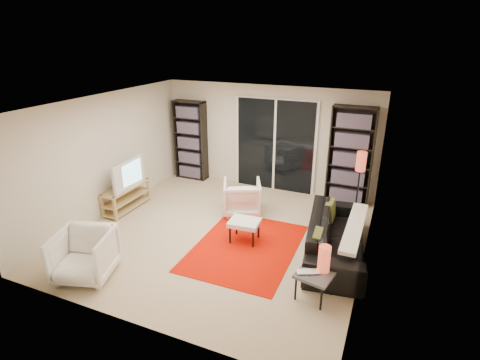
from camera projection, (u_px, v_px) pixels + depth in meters
name	position (u px, v px, depth m)	size (l,w,h in m)	color
floor	(221.00, 234.00, 6.91)	(5.00, 5.00, 0.00)	#C9B68E
wall_back	(267.00, 138.00, 8.61)	(5.00, 0.02, 2.40)	beige
wall_front	(126.00, 242.00, 4.33)	(5.00, 0.02, 2.40)	beige
wall_left	(106.00, 156.00, 7.38)	(0.02, 5.00, 2.40)	beige
wall_right	(371.00, 196.00, 5.56)	(0.02, 5.00, 2.40)	beige
ceiling	(218.00, 103.00, 6.03)	(5.00, 5.00, 0.02)	white
sliding_door	(275.00, 146.00, 8.56)	(1.92, 0.08, 2.16)	white
bookshelf_left	(190.00, 140.00, 9.26)	(0.80, 0.30, 1.95)	black
bookshelf_right	(350.00, 156.00, 7.83)	(0.90, 0.30, 2.10)	black
tv_stand	(127.00, 197.00, 7.82)	(0.37, 1.17, 0.50)	tan
tv	(124.00, 174.00, 7.62)	(1.00, 0.13, 0.58)	black
rug	(246.00, 247.00, 6.47)	(1.67, 2.26, 0.01)	red
sofa	(336.00, 236.00, 6.19)	(2.28, 0.89, 0.67)	black
armchair_back	(242.00, 197.00, 7.61)	(0.74, 0.76, 0.69)	white
armchair_front	(84.00, 255.00, 5.58)	(0.80, 0.82, 0.75)	white
ottoman	(245.00, 224.00, 6.56)	(0.56, 0.47, 0.40)	white
side_table	(315.00, 276.00, 5.13)	(0.55, 0.55, 0.40)	#48494D
laptop	(309.00, 274.00, 5.08)	(0.32, 0.20, 0.03)	silver
table_lamp	(324.00, 259.00, 5.10)	(0.17, 0.17, 0.38)	#D5492E
floor_lamp	(360.00, 168.00, 7.11)	(0.21, 0.21, 1.39)	black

